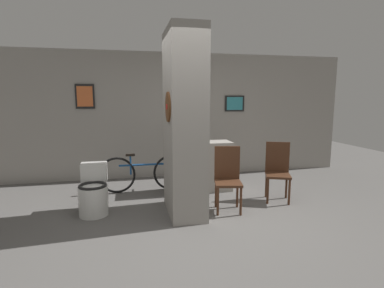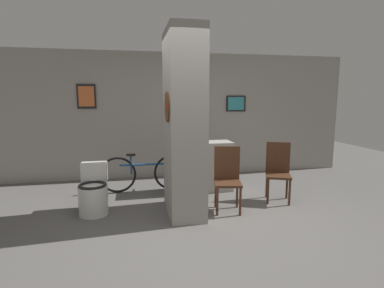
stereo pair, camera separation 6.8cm
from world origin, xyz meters
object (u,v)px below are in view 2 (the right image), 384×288
at_px(toilet, 94,193).
at_px(chair_by_doorway, 278,170).
at_px(chair_near_pillar, 227,176).
at_px(bottle_tall, 183,137).
at_px(bicycle, 145,173).

distance_m(toilet, chair_by_doorway, 2.90).
xyz_separation_m(chair_near_pillar, bottle_tall, (-0.48, 1.05, 0.47)).
xyz_separation_m(chair_near_pillar, bicycle, (-1.17, 1.15, -0.17)).
distance_m(chair_near_pillar, bottle_tall, 1.25).
xyz_separation_m(chair_by_doorway, bottle_tall, (-1.43, 0.79, 0.47)).
bearing_deg(bicycle, chair_by_doorway, -23.04).
height_order(chair_near_pillar, chair_by_doorway, same).
bearing_deg(chair_near_pillar, bicycle, 147.20).
bearing_deg(bicycle, toilet, -130.56).
bearing_deg(toilet, bicycle, 49.44).
relative_size(bicycle, bottle_tall, 6.50).
bearing_deg(chair_near_pillar, bottle_tall, 126.71).
distance_m(toilet, bottle_tall, 1.81).
distance_m(toilet, chair_near_pillar, 1.98).
relative_size(chair_by_doorway, bottle_tall, 3.84).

